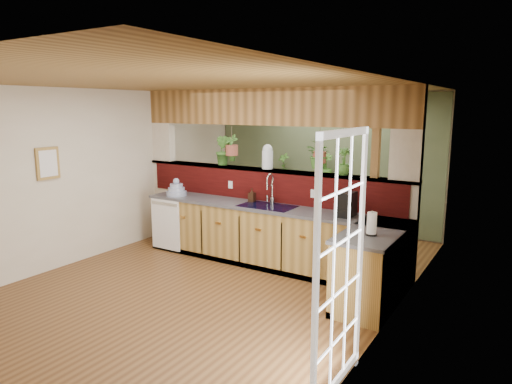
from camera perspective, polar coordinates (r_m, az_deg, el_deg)
The scene contains 28 objects.
ground at distance 6.28m, azimuth -5.20°, elevation -11.17°, with size 4.60×7.00×0.01m, color brown.
ceiling at distance 5.85m, azimuth -5.64°, elevation 13.23°, with size 4.60×7.00×0.01m, color brown.
wall_back at distance 8.94m, azimuth 8.29°, elevation 3.88°, with size 4.60×0.02×2.60m, color beige.
wall_left at distance 7.53m, azimuth -19.51°, elevation 2.15°, with size 0.02×7.00×2.60m, color beige.
wall_right at distance 4.91m, azimuth 16.50°, elevation -1.90°, with size 0.02×7.00×2.60m, color beige.
pass_through_partition at distance 7.04m, azimuth 1.44°, elevation 1.30°, with size 4.60×0.21×2.60m.
pass_through_ledge at distance 7.03m, azimuth 1.24°, elevation 2.77°, with size 4.60×0.21×0.04m, color brown.
header_beam at distance 6.96m, azimuth 1.28°, elevation 10.58°, with size 4.60×0.15×0.55m, color brown.
sage_backwall at distance 8.92m, azimuth 8.24°, elevation 3.87°, with size 4.55×0.02×2.55m, color #536343.
countertop at distance 6.42m, azimuth 5.49°, elevation -6.46°, with size 4.14×1.52×0.90m.
dishwasher at distance 7.54m, azimuth -11.25°, elevation -3.98°, with size 0.58×0.03×0.82m.
navy_sink at distance 6.68m, azimuth 1.43°, elevation -2.43°, with size 0.82×0.50×0.18m.
french_door at distance 3.80m, azimuth 10.52°, elevation -9.21°, with size 0.06×1.02×2.16m, color white.
framed_print at distance 7.01m, azimuth -24.58°, elevation 3.28°, with size 0.04×0.35×0.45m.
faucet at distance 6.77m, azimuth 1.85°, elevation 0.57°, with size 0.20×0.20×0.46m.
dish_stack at distance 7.54m, azimuth -9.91°, elevation 0.23°, with size 0.33×0.33×0.29m.
soap_dispenser at distance 6.94m, azimuth -0.51°, elevation -0.38°, with size 0.09×0.10×0.21m, color #382114.
coffee_maker at distance 6.12m, azimuth 11.26°, elevation -1.64°, with size 0.17×0.29×0.33m.
paper_towel at distance 5.30m, azimuth 14.27°, elevation -3.91°, with size 0.13×0.13×0.28m.
glass_jar at distance 6.99m, azimuth 1.45°, elevation 4.45°, with size 0.17×0.17×0.38m.
ledge_plant_left at distance 7.43m, azimuth -4.09°, elevation 5.22°, with size 0.27×0.22×0.49m, color #356422.
ledge_plant_right at distance 6.46m, azimuth 10.92°, elevation 3.77°, with size 0.21×0.21×0.38m, color #356422.
hanging_plant_a at distance 7.32m, azimuth -3.06°, elevation 6.58°, with size 0.24×0.20×0.55m.
hanging_plant_b at distance 6.57m, azimuth 7.99°, elevation 6.22°, with size 0.46×0.43×0.53m.
shelving_console at distance 8.98m, azimuth 5.51°, elevation -1.19°, with size 1.46×0.39×0.97m, color black.
shelf_plant_a at distance 9.03m, azimuth 3.50°, elevation 3.48°, with size 0.24×0.16×0.45m, color #356422.
shelf_plant_b at distance 8.65m, azimuth 8.63°, elevation 3.18°, with size 0.27×0.27×0.48m, color #356422.
floor_plant at distance 7.97m, azimuth 12.13°, elevation -3.63°, with size 0.72×0.63×0.80m, color #356422.
Camera 1 is at (3.54, -4.64, 2.32)m, focal length 32.00 mm.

